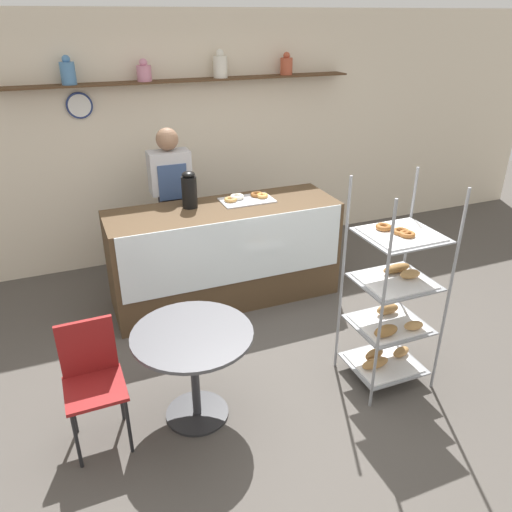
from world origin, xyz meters
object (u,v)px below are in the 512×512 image
object	(u,v)px
pastry_rack	(391,305)
coffee_carafe	(189,190)
donut_tray_counter	(247,198)
cafe_chair	(92,372)
cafe_table	(193,353)
person_worker	(172,202)

from	to	relation	value
pastry_rack	coffee_carafe	distance (m)	2.12
coffee_carafe	donut_tray_counter	xyz separation A→B (m)	(0.58, -0.01, -0.15)
cafe_chair	cafe_table	bearing A→B (deg)	-7.25
person_worker	cafe_table	bearing A→B (deg)	-100.23
donut_tray_counter	cafe_table	bearing A→B (deg)	-122.47
donut_tray_counter	person_worker	bearing A→B (deg)	146.13
pastry_rack	cafe_chair	bearing A→B (deg)	174.24
pastry_rack	donut_tray_counter	bearing A→B (deg)	105.18
pastry_rack	person_worker	xyz separation A→B (m)	(-1.13, 2.20, 0.25)
pastry_rack	donut_tray_counter	distance (m)	1.85
cafe_chair	donut_tray_counter	size ratio (longest dim) A/B	1.70
pastry_rack	cafe_table	bearing A→B (deg)	174.48
cafe_chair	coffee_carafe	world-z (taller)	coffee_carafe
pastry_rack	cafe_chair	xyz separation A→B (m)	(-2.17, 0.22, -0.13)
pastry_rack	cafe_table	xyz separation A→B (m)	(-1.50, 0.15, -0.12)
cafe_chair	pastry_rack	bearing A→B (deg)	-6.71
person_worker	cafe_chair	world-z (taller)	person_worker
pastry_rack	person_worker	bearing A→B (deg)	117.26
cafe_table	donut_tray_counter	world-z (taller)	donut_tray_counter
cafe_table	donut_tray_counter	xyz separation A→B (m)	(1.03, 1.61, 0.46)
cafe_table	cafe_chair	distance (m)	0.67
person_worker	coffee_carafe	size ratio (longest dim) A/B	4.75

